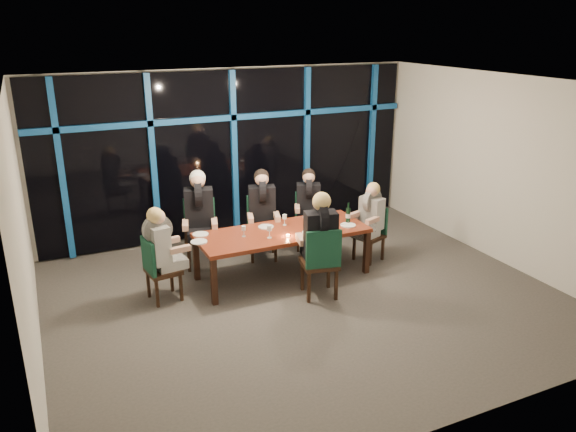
{
  "coord_description": "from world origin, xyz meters",
  "views": [
    {
      "loc": [
        -3.27,
        -6.44,
        3.75
      ],
      "look_at": [
        0.0,
        0.6,
        1.05
      ],
      "focal_mm": 35.0,
      "sensor_mm": 36.0,
      "label": 1
    }
  ],
  "objects_px": {
    "diner_far_left": "(199,205)",
    "diner_near_mid": "(320,229)",
    "diner_far_mid": "(262,202)",
    "water_pitcher": "(329,221)",
    "chair_near_mid": "(321,259)",
    "diner_far_right": "(309,197)",
    "chair_end_left": "(157,266)",
    "chair_end_right": "(372,230)",
    "diner_end_left": "(161,240)",
    "wine_bottle": "(348,215)",
    "chair_far_left": "(200,229)",
    "dining_table": "(282,235)",
    "chair_far_mid": "(262,224)",
    "diner_end_right": "(370,210)",
    "chair_far_right": "(308,217)"
  },
  "relations": [
    {
      "from": "chair_far_right",
      "to": "diner_far_left",
      "type": "bearing_deg",
      "value": -154.91
    },
    {
      "from": "diner_far_mid",
      "to": "diner_near_mid",
      "type": "bearing_deg",
      "value": -65.51
    },
    {
      "from": "diner_far_left",
      "to": "chair_end_left",
      "type": "bearing_deg",
      "value": -119.07
    },
    {
      "from": "diner_far_mid",
      "to": "water_pitcher",
      "type": "distance_m",
      "value": 1.18
    },
    {
      "from": "chair_end_left",
      "to": "chair_near_mid",
      "type": "height_order",
      "value": "chair_near_mid"
    },
    {
      "from": "dining_table",
      "to": "chair_end_right",
      "type": "height_order",
      "value": "chair_end_right"
    },
    {
      "from": "chair_far_mid",
      "to": "chair_near_mid",
      "type": "relative_size",
      "value": 0.96
    },
    {
      "from": "diner_far_left",
      "to": "diner_near_mid",
      "type": "height_order",
      "value": "diner_far_left"
    },
    {
      "from": "chair_far_left",
      "to": "diner_far_mid",
      "type": "bearing_deg",
      "value": 3.89
    },
    {
      "from": "chair_far_left",
      "to": "diner_end_left",
      "type": "relative_size",
      "value": 1.17
    },
    {
      "from": "chair_far_mid",
      "to": "diner_far_right",
      "type": "xyz_separation_m",
      "value": [
        0.86,
        -0.0,
        0.34
      ]
    },
    {
      "from": "chair_far_left",
      "to": "diner_end_left",
      "type": "height_order",
      "value": "diner_end_left"
    },
    {
      "from": "diner_near_mid",
      "to": "chair_near_mid",
      "type": "bearing_deg",
      "value": 90.0
    },
    {
      "from": "diner_far_mid",
      "to": "chair_far_left",
      "type": "bearing_deg",
      "value": -174.68
    },
    {
      "from": "diner_end_left",
      "to": "wine_bottle",
      "type": "relative_size",
      "value": 2.78
    },
    {
      "from": "water_pitcher",
      "to": "diner_far_right",
      "type": "bearing_deg",
      "value": 62.14
    },
    {
      "from": "diner_far_mid",
      "to": "diner_near_mid",
      "type": "relative_size",
      "value": 0.96
    },
    {
      "from": "chair_far_right",
      "to": "chair_end_left",
      "type": "bearing_deg",
      "value": -137.57
    },
    {
      "from": "chair_end_right",
      "to": "diner_far_left",
      "type": "bearing_deg",
      "value": -128.98
    },
    {
      "from": "chair_near_mid",
      "to": "dining_table",
      "type": "bearing_deg",
      "value": -64.84
    },
    {
      "from": "diner_far_left",
      "to": "diner_far_mid",
      "type": "height_order",
      "value": "diner_far_left"
    },
    {
      "from": "diner_far_mid",
      "to": "diner_end_right",
      "type": "distance_m",
      "value": 1.76
    },
    {
      "from": "water_pitcher",
      "to": "diner_far_left",
      "type": "bearing_deg",
      "value": 130.15
    },
    {
      "from": "dining_table",
      "to": "diner_far_mid",
      "type": "bearing_deg",
      "value": 90.21
    },
    {
      "from": "chair_far_mid",
      "to": "diner_near_mid",
      "type": "distance_m",
      "value": 1.74
    },
    {
      "from": "chair_far_left",
      "to": "diner_far_mid",
      "type": "distance_m",
      "value": 1.09
    },
    {
      "from": "chair_near_mid",
      "to": "diner_far_right",
      "type": "distance_m",
      "value": 1.92
    },
    {
      "from": "chair_far_mid",
      "to": "wine_bottle",
      "type": "distance_m",
      "value": 1.48
    },
    {
      "from": "diner_far_right",
      "to": "chair_far_mid",
      "type": "bearing_deg",
      "value": -156.25
    },
    {
      "from": "chair_far_left",
      "to": "wine_bottle",
      "type": "xyz_separation_m",
      "value": [
        2.08,
        -1.1,
        0.28
      ]
    },
    {
      "from": "diner_far_mid",
      "to": "diner_end_left",
      "type": "distance_m",
      "value": 2.0
    },
    {
      "from": "chair_end_left",
      "to": "chair_far_mid",
      "type": "bearing_deg",
      "value": -73.48
    },
    {
      "from": "chair_far_right",
      "to": "chair_near_mid",
      "type": "bearing_deg",
      "value": -87.64
    },
    {
      "from": "water_pitcher",
      "to": "chair_end_left",
      "type": "bearing_deg",
      "value": 157.84
    },
    {
      "from": "diner_far_mid",
      "to": "diner_end_left",
      "type": "relative_size",
      "value": 1.09
    },
    {
      "from": "diner_far_right",
      "to": "water_pitcher",
      "type": "height_order",
      "value": "diner_far_right"
    },
    {
      "from": "diner_far_left",
      "to": "diner_far_mid",
      "type": "relative_size",
      "value": 1.04
    },
    {
      "from": "diner_end_right",
      "to": "chair_end_left",
      "type": "bearing_deg",
      "value": -110.46
    },
    {
      "from": "diner_far_left",
      "to": "diner_end_left",
      "type": "xyz_separation_m",
      "value": [
        -0.81,
        -0.9,
        -0.12
      ]
    },
    {
      "from": "chair_end_right",
      "to": "chair_near_mid",
      "type": "relative_size",
      "value": 0.84
    },
    {
      "from": "chair_far_left",
      "to": "water_pitcher",
      "type": "bearing_deg",
      "value": -17.3
    },
    {
      "from": "chair_end_left",
      "to": "chair_near_mid",
      "type": "xyz_separation_m",
      "value": [
        2.11,
        -0.89,
        0.07
      ]
    },
    {
      "from": "diner_far_right",
      "to": "diner_near_mid",
      "type": "bearing_deg",
      "value": -87.95
    },
    {
      "from": "chair_far_left",
      "to": "wine_bottle",
      "type": "relative_size",
      "value": 3.26
    },
    {
      "from": "chair_far_left",
      "to": "diner_end_left",
      "type": "distance_m",
      "value": 1.33
    },
    {
      "from": "chair_end_left",
      "to": "chair_end_right",
      "type": "xyz_separation_m",
      "value": [
        3.54,
        0.01,
        -0.02
      ]
    },
    {
      "from": "diner_near_mid",
      "to": "chair_end_right",
      "type": "bearing_deg",
      "value": -137.22
    },
    {
      "from": "diner_far_left",
      "to": "diner_far_right",
      "type": "height_order",
      "value": "diner_far_left"
    },
    {
      "from": "chair_end_right",
      "to": "chair_near_mid",
      "type": "xyz_separation_m",
      "value": [
        -1.43,
        -0.89,
        0.09
      ]
    },
    {
      "from": "water_pitcher",
      "to": "dining_table",
      "type": "bearing_deg",
      "value": 150.92
    }
  ]
}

